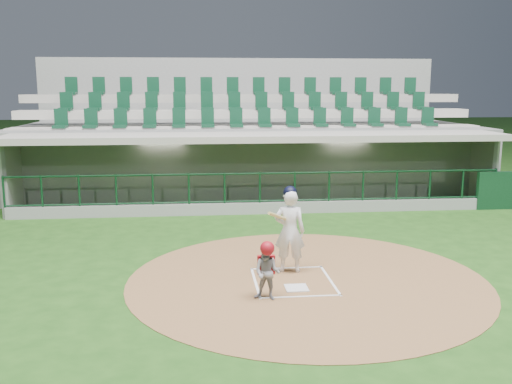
% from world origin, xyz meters
% --- Properties ---
extents(ground, '(120.00, 120.00, 0.00)m').
position_xyz_m(ground, '(0.00, 0.00, 0.00)').
color(ground, '#1B4213').
rests_on(ground, ground).
extents(dirt_circle, '(7.20, 7.20, 0.01)m').
position_xyz_m(dirt_circle, '(0.30, -0.20, 0.01)').
color(dirt_circle, brown).
rests_on(dirt_circle, ground).
extents(home_plate, '(0.43, 0.43, 0.02)m').
position_xyz_m(home_plate, '(0.00, -0.70, 0.02)').
color(home_plate, silver).
rests_on(home_plate, dirt_circle).
extents(batter_box_chalk, '(1.55, 1.80, 0.01)m').
position_xyz_m(batter_box_chalk, '(0.00, -0.30, 0.02)').
color(batter_box_chalk, white).
rests_on(batter_box_chalk, ground).
extents(dugout_structure, '(16.40, 3.70, 3.00)m').
position_xyz_m(dugout_structure, '(0.04, 7.83, 0.96)').
color(dugout_structure, slate).
rests_on(dugout_structure, ground).
extents(seating_deck, '(17.00, 6.72, 5.15)m').
position_xyz_m(seating_deck, '(0.00, 10.91, 1.42)').
color(seating_deck, slate).
rests_on(seating_deck, ground).
extents(batter, '(0.89, 0.92, 1.82)m').
position_xyz_m(batter, '(0.02, 0.32, 0.92)').
color(batter, white).
rests_on(batter, dirt_circle).
extents(catcher, '(0.60, 0.54, 1.09)m').
position_xyz_m(catcher, '(-0.63, -1.20, 0.56)').
color(catcher, gray).
rests_on(catcher, dirt_circle).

